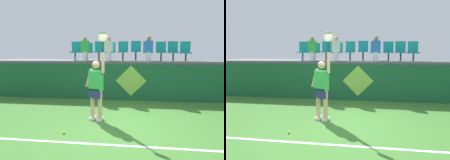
% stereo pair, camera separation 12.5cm
% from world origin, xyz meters
% --- Properties ---
extents(ground_plane, '(40.00, 40.00, 0.00)m').
position_xyz_m(ground_plane, '(0.00, 0.00, 0.00)').
color(ground_plane, '#3D752D').
extents(court_back_wall, '(13.42, 0.20, 1.50)m').
position_xyz_m(court_back_wall, '(0.00, 3.27, 0.75)').
color(court_back_wall, '#195633').
rests_on(court_back_wall, ground_plane).
extents(spectator_platform, '(13.42, 2.63, 0.12)m').
position_xyz_m(spectator_platform, '(0.00, 4.54, 1.56)').
color(spectator_platform, '#56565B').
rests_on(spectator_platform, court_back_wall).
extents(court_baseline_stripe, '(12.07, 0.08, 0.01)m').
position_xyz_m(court_baseline_stripe, '(0.00, -1.04, 0.00)').
color(court_baseline_stripe, white).
rests_on(court_baseline_stripe, ground_plane).
extents(tennis_player, '(0.72, 0.38, 2.57)m').
position_xyz_m(tennis_player, '(-0.78, 0.54, 0.99)').
color(tennis_player, white).
rests_on(tennis_player, ground_plane).
extents(tennis_ball, '(0.07, 0.07, 0.07)m').
position_xyz_m(tennis_ball, '(-1.37, -0.59, 0.03)').
color(tennis_ball, '#D1E533').
rests_on(tennis_ball, ground_plane).
extents(water_bottle, '(0.07, 0.07, 0.21)m').
position_xyz_m(water_bottle, '(-2.32, 3.45, 1.73)').
color(water_bottle, '#338CE5').
rests_on(water_bottle, spectator_platform).
extents(stadium_chair_0, '(0.44, 0.42, 0.87)m').
position_xyz_m(stadium_chair_0, '(-2.49, 4.10, 2.09)').
color(stadium_chair_0, '#38383D').
rests_on(stadium_chair_0, spectator_platform).
extents(stadium_chair_1, '(0.44, 0.42, 0.81)m').
position_xyz_m(stadium_chair_1, '(-1.92, 4.09, 2.07)').
color(stadium_chair_1, '#38383D').
rests_on(stadium_chair_1, spectator_platform).
extents(stadium_chair_2, '(0.44, 0.42, 0.87)m').
position_xyz_m(stadium_chair_2, '(-1.37, 4.09, 2.10)').
color(stadium_chair_2, '#38383D').
rests_on(stadium_chair_2, spectator_platform).
extents(stadium_chair_3, '(0.44, 0.42, 0.82)m').
position_xyz_m(stadium_chair_3, '(-0.85, 4.09, 2.07)').
color(stadium_chair_3, '#38383D').
rests_on(stadium_chair_3, spectator_platform).
extents(stadium_chair_4, '(0.44, 0.42, 0.87)m').
position_xyz_m(stadium_chair_4, '(-0.27, 4.09, 2.10)').
color(stadium_chair_4, '#38383D').
rests_on(stadium_chair_4, spectator_platform).
extents(stadium_chair_5, '(0.44, 0.42, 0.89)m').
position_xyz_m(stadium_chair_5, '(0.30, 4.09, 2.12)').
color(stadium_chair_5, '#38383D').
rests_on(stadium_chair_5, spectator_platform).
extents(stadium_chair_6, '(0.44, 0.42, 0.85)m').
position_xyz_m(stadium_chair_6, '(0.85, 4.09, 2.08)').
color(stadium_chair_6, '#38383D').
rests_on(stadium_chair_6, spectator_platform).
extents(stadium_chair_7, '(0.44, 0.42, 0.85)m').
position_xyz_m(stadium_chair_7, '(1.41, 4.09, 2.08)').
color(stadium_chair_7, '#38383D').
rests_on(stadium_chair_7, spectator_platform).
extents(stadium_chair_8, '(0.44, 0.42, 0.86)m').
position_xyz_m(stadium_chair_8, '(1.93, 4.10, 2.08)').
color(stadium_chair_8, '#38383D').
rests_on(stadium_chair_8, spectator_platform).
extents(stadium_chair_9, '(0.44, 0.42, 0.85)m').
position_xyz_m(stadium_chair_9, '(2.46, 4.10, 2.07)').
color(stadium_chair_9, '#38383D').
rests_on(stadium_chair_9, spectator_platform).
extents(spectator_0, '(0.34, 0.21, 1.06)m').
position_xyz_m(spectator_0, '(-0.85, 3.63, 2.18)').
color(spectator_0, white).
rests_on(spectator_0, spectator_platform).
extents(spectator_1, '(0.34, 0.20, 1.05)m').
position_xyz_m(spectator_1, '(-1.92, 3.67, 2.16)').
color(spectator_1, white).
rests_on(spectator_1, spectator_platform).
extents(spectator_2, '(0.34, 0.20, 1.06)m').
position_xyz_m(spectator_2, '(0.85, 3.68, 2.17)').
color(spectator_2, white).
rests_on(spectator_2, spectator_platform).
extents(wall_signage_mount, '(1.27, 0.01, 1.46)m').
position_xyz_m(wall_signage_mount, '(0.14, 3.17, 0.00)').
color(wall_signage_mount, '#195633').
rests_on(wall_signage_mount, ground_plane).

